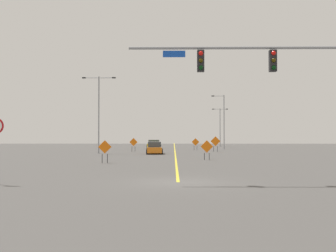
# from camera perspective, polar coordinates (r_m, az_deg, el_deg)

# --- Properties ---
(ground) EXTENTS (161.06, 161.06, 0.00)m
(ground) POSITION_cam_1_polar(r_m,az_deg,el_deg) (19.35, 1.47, -8.13)
(ground) COLOR #4C4947
(road_centre_stripe) EXTENTS (0.16, 89.48, 0.01)m
(road_centre_stripe) POSITION_cam_1_polar(r_m,az_deg,el_deg) (63.99, 0.97, -3.31)
(road_centre_stripe) COLOR yellow
(road_centre_stripe) RESTS_ON ground
(traffic_signal_assembly) EXTENTS (10.67, 0.44, 7.25)m
(traffic_signal_assembly) POSITION_cam_1_polar(r_m,az_deg,el_deg) (20.05, 15.25, 7.22)
(traffic_signal_assembly) COLOR gray
(traffic_signal_assembly) RESTS_ON ground
(street_lamp_far_right) EXTENTS (4.11, 0.24, 9.42)m
(street_lamp_far_right) POSITION_cam_1_polar(r_m,az_deg,el_deg) (48.93, -9.98, 2.54)
(street_lamp_far_right) COLOR gray
(street_lamp_far_right) RESTS_ON ground
(street_lamp_mid_right) EXTENTS (3.04, 0.24, 7.34)m
(street_lamp_mid_right) POSITION_cam_1_polar(r_m,az_deg,el_deg) (75.97, 7.54, 0.31)
(street_lamp_mid_right) COLOR gray
(street_lamp_mid_right) RESTS_ON ground
(street_lamp_near_right) EXTENTS (2.09, 0.24, 8.66)m
(street_lamp_near_right) POSITION_cam_1_polar(r_m,az_deg,el_deg) (63.78, 7.98, 0.98)
(street_lamp_near_right) COLOR gray
(street_lamp_near_right) RESTS_ON ground
(construction_sign_left_shoulder) EXTENTS (1.31, 0.05, 2.08)m
(construction_sign_left_shoulder) POSITION_cam_1_polar(r_m,az_deg,el_deg) (53.20, 6.89, -2.31)
(construction_sign_left_shoulder) COLOR orange
(construction_sign_left_shoulder) RESTS_ON ground
(construction_sign_right_lane) EXTENTS (1.13, 0.11, 1.77)m
(construction_sign_right_lane) POSITION_cam_1_polar(r_m,az_deg,el_deg) (59.15, 4.00, -2.41)
(construction_sign_right_lane) COLOR orange
(construction_sign_right_lane) RESTS_ON ground
(construction_sign_left_lane) EXTENTS (1.15, 0.16, 1.80)m
(construction_sign_left_lane) POSITION_cam_1_polar(r_m,az_deg,el_deg) (36.29, 5.63, -3.12)
(construction_sign_left_lane) COLOR orange
(construction_sign_left_lane) RESTS_ON ground
(construction_sign_median_far) EXTENTS (1.11, 0.10, 1.85)m
(construction_sign_median_far) POSITION_cam_1_polar(r_m,az_deg,el_deg) (53.87, -5.01, -2.46)
(construction_sign_median_far) COLOR orange
(construction_sign_median_far) RESTS_ON ground
(construction_sign_median_near) EXTENTS (1.07, 0.30, 1.86)m
(construction_sign_median_near) POSITION_cam_1_polar(r_m,az_deg,el_deg) (32.61, -9.12, -3.22)
(construction_sign_median_near) COLOR orange
(construction_sign_median_near) RESTS_ON ground
(car_orange_mid) EXTENTS (2.13, 4.43, 1.44)m
(car_orange_mid) POSITION_cam_1_polar(r_m,az_deg,el_deg) (47.66, -1.98, -3.23)
(car_orange_mid) COLOR orange
(car_orange_mid) RESTS_ON ground
(car_yellow_distant) EXTENTS (2.25, 4.44, 1.44)m
(car_yellow_distant) POSITION_cam_1_polar(r_m,az_deg,el_deg) (65.39, -2.03, -2.69)
(car_yellow_distant) COLOR gold
(car_yellow_distant) RESTS_ON ground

